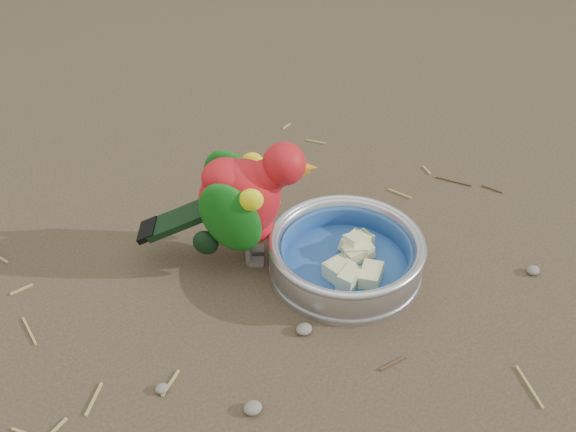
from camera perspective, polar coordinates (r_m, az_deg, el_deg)
ground at (r=0.96m, az=2.11°, el=-5.40°), size 60.00×60.00×0.00m
food_bowl at (r=0.97m, az=5.09°, el=-4.57°), size 0.23×0.23×0.02m
bowl_wall at (r=0.95m, az=5.19°, el=-3.23°), size 0.23×0.23×0.04m
fruit_wedges at (r=0.95m, az=5.16°, el=-3.54°), size 0.14×0.14×0.03m
lory_parrot at (r=0.93m, az=-3.98°, el=0.77°), size 0.26×0.22×0.19m
ground_debris at (r=1.00m, az=-0.15°, el=-3.12°), size 0.90×0.80×0.01m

